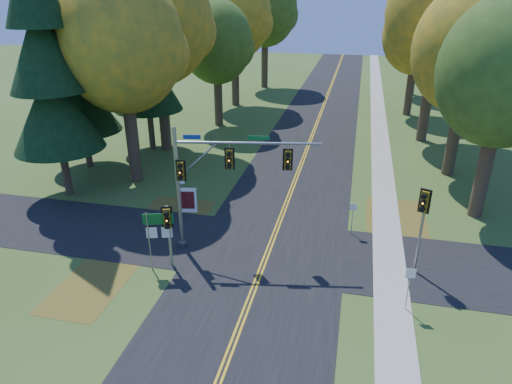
% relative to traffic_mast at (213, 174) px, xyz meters
% --- Properties ---
extents(ground, '(160.00, 160.00, 0.00)m').
position_rel_traffic_mast_xyz_m(ground, '(2.81, -1.53, -4.27)').
color(ground, '#36561E').
rests_on(ground, ground).
extents(road_main, '(8.00, 160.00, 0.02)m').
position_rel_traffic_mast_xyz_m(road_main, '(2.81, -1.53, -4.26)').
color(road_main, black).
rests_on(road_main, ground).
extents(road_cross, '(60.00, 6.00, 0.02)m').
position_rel_traffic_mast_xyz_m(road_cross, '(2.81, 0.47, -4.26)').
color(road_cross, black).
rests_on(road_cross, ground).
extents(centerline_left, '(0.10, 160.00, 0.01)m').
position_rel_traffic_mast_xyz_m(centerline_left, '(2.71, -1.53, -4.25)').
color(centerline_left, gold).
rests_on(centerline_left, road_main).
extents(centerline_right, '(0.10, 160.00, 0.01)m').
position_rel_traffic_mast_xyz_m(centerline_right, '(2.91, -1.53, -4.25)').
color(centerline_right, gold).
rests_on(centerline_right, road_main).
extents(sidewalk_east, '(1.60, 160.00, 0.06)m').
position_rel_traffic_mast_xyz_m(sidewalk_east, '(9.01, -1.53, -4.24)').
color(sidewalk_east, '#9E998E').
rests_on(sidewalk_east, ground).
extents(leaf_patch_w_near, '(4.00, 6.00, 0.00)m').
position_rel_traffic_mast_xyz_m(leaf_patch_w_near, '(-3.69, 2.47, -4.27)').
color(leaf_patch_w_near, brown).
rests_on(leaf_patch_w_near, ground).
extents(leaf_patch_e, '(3.50, 8.00, 0.00)m').
position_rel_traffic_mast_xyz_m(leaf_patch_e, '(9.61, 4.47, -4.27)').
color(leaf_patch_e, brown).
rests_on(leaf_patch_e, ground).
extents(leaf_patch_w_far, '(3.00, 5.00, 0.00)m').
position_rel_traffic_mast_xyz_m(leaf_patch_w_far, '(-4.69, -4.53, -4.27)').
color(leaf_patch_w_far, brown).
rests_on(leaf_patch_w_far, ground).
extents(tree_w_a, '(8.00, 8.00, 14.15)m').
position_rel_traffic_mast_xyz_m(tree_w_a, '(-8.32, 7.85, 5.21)').
color(tree_w_a, '#38281C').
rests_on(tree_w_a, ground).
extents(tree_e_a, '(7.20, 7.20, 12.73)m').
position_rel_traffic_mast_xyz_m(tree_e_a, '(14.37, 7.25, 4.26)').
color(tree_e_a, '#38281C').
rests_on(tree_e_a, ground).
extents(tree_w_b, '(8.60, 8.60, 15.38)m').
position_rel_traffic_mast_xyz_m(tree_w_b, '(-8.91, 14.76, 6.09)').
color(tree_w_b, '#38281C').
rests_on(tree_w_b, ground).
extents(tree_e_b, '(7.60, 7.60, 13.33)m').
position_rel_traffic_mast_xyz_m(tree_e_b, '(13.78, 14.05, 4.62)').
color(tree_e_b, '#38281C').
rests_on(tree_e_b, ground).
extents(tree_w_c, '(6.80, 6.80, 11.91)m').
position_rel_traffic_mast_xyz_m(tree_w_c, '(-6.73, 22.94, 3.67)').
color(tree_w_c, '#38281C').
rests_on(tree_w_c, ground).
extents(tree_e_c, '(8.80, 8.80, 15.79)m').
position_rel_traffic_mast_xyz_m(tree_e_c, '(12.69, 22.16, 6.39)').
color(tree_e_c, '#38281C').
rests_on(tree_e_c, ground).
extents(tree_w_d, '(8.20, 8.20, 14.56)m').
position_rel_traffic_mast_xyz_m(tree_w_d, '(-7.32, 31.66, 5.51)').
color(tree_w_d, '#38281C').
rests_on(tree_w_d, ground).
extents(tree_e_d, '(7.00, 7.00, 12.32)m').
position_rel_traffic_mast_xyz_m(tree_e_d, '(12.07, 31.34, 3.96)').
color(tree_e_d, '#38281C').
rests_on(tree_e_d, ground).
extents(tree_w_e, '(8.40, 8.40, 14.97)m').
position_rel_traffic_mast_xyz_m(tree_w_e, '(-6.12, 42.56, 5.80)').
color(tree_w_e, '#38281C').
rests_on(tree_w_e, ground).
extents(tree_e_e, '(7.80, 7.80, 13.74)m').
position_rel_traffic_mast_xyz_m(tree_e_e, '(13.28, 42.05, 4.92)').
color(tree_e_e, '#38281C').
rests_on(tree_e_e, ground).
extents(pine_a, '(5.60, 5.60, 19.48)m').
position_rel_traffic_mast_xyz_m(pine_a, '(-11.69, 4.47, 4.91)').
color(pine_a, '#38281C').
rests_on(pine_a, ground).
extents(pine_b, '(5.60, 5.60, 17.31)m').
position_rel_traffic_mast_xyz_m(pine_b, '(-13.19, 9.47, 3.89)').
color(pine_b, '#38281C').
rests_on(pine_b, ground).
extents(pine_c, '(5.60, 5.60, 20.56)m').
position_rel_traffic_mast_xyz_m(pine_c, '(-10.19, 14.47, 5.42)').
color(pine_c, '#38281C').
rests_on(pine_c, ground).
extents(traffic_mast, '(7.23, 1.73, 6.65)m').
position_rel_traffic_mast_xyz_m(traffic_mast, '(0.00, 0.00, 0.00)').
color(traffic_mast, gray).
rests_on(traffic_mast, ground).
extents(east_signal_pole, '(0.49, 0.60, 4.51)m').
position_rel_traffic_mast_xyz_m(east_signal_pole, '(10.10, -0.17, -0.85)').
color(east_signal_pole, gray).
rests_on(east_signal_pole, ground).
extents(ped_signal_pole, '(0.51, 0.61, 3.36)m').
position_rel_traffic_mast_xyz_m(ped_signal_pole, '(-1.62, -2.23, -1.78)').
color(ped_signal_pole, '#989CA1').
rests_on(ped_signal_pole, ground).
extents(route_sign_cluster, '(1.40, 0.45, 3.11)m').
position_rel_traffic_mast_xyz_m(route_sign_cluster, '(-2.00, -2.44, -2.08)').
color(route_sign_cluster, gray).
rests_on(route_sign_cluster, ground).
extents(info_kiosk, '(1.16, 0.37, 1.59)m').
position_rel_traffic_mast_xyz_m(info_kiosk, '(-2.96, 3.70, -3.48)').
color(info_kiosk, white).
rests_on(info_kiosk, ground).
extents(reg_sign_e_north, '(0.37, 0.07, 1.95)m').
position_rel_traffic_mast_xyz_m(reg_sign_e_north, '(7.01, 3.13, -2.94)').
color(reg_sign_e_north, gray).
rests_on(reg_sign_e_north, ground).
extents(reg_sign_e_south, '(0.42, 0.08, 2.18)m').
position_rel_traffic_mast_xyz_m(reg_sign_e_south, '(9.52, -3.12, -2.78)').
color(reg_sign_e_south, gray).
rests_on(reg_sign_e_south, ground).
extents(reg_sign_w, '(0.40, 0.19, 2.20)m').
position_rel_traffic_mast_xyz_m(reg_sign_w, '(-3.46, 4.08, -2.77)').
color(reg_sign_w, gray).
rests_on(reg_sign_w, ground).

